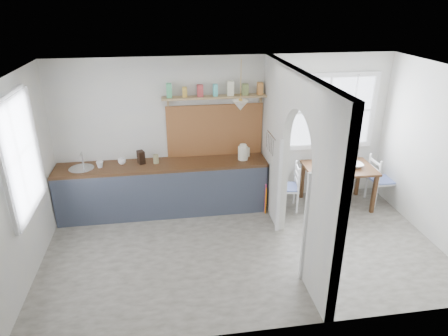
{
  "coord_description": "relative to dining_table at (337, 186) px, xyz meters",
  "views": [
    {
      "loc": [
        -1.04,
        -4.9,
        3.49
      ],
      "look_at": [
        -0.22,
        0.46,
        1.12
      ],
      "focal_mm": 32.0,
      "sensor_mm": 36.0,
      "label": 1
    }
  ],
  "objects": [
    {
      "name": "floor",
      "position": [
        -1.91,
        -1.08,
        -0.37
      ],
      "size": [
        5.8,
        3.2,
        0.01
      ],
      "primitive_type": "cube",
      "color": "#9C988D",
      "rests_on": "ground"
    },
    {
      "name": "ceiling",
      "position": [
        -1.91,
        -1.08,
        2.23
      ],
      "size": [
        5.8,
        3.2,
        0.01
      ],
      "primitive_type": "cube",
      "color": "beige",
      "rests_on": "walls"
    },
    {
      "name": "walls",
      "position": [
        -1.91,
        -1.08,
        0.93
      ],
      "size": [
        5.81,
        3.21,
        2.6
      ],
      "color": "beige",
      "rests_on": "floor"
    },
    {
      "name": "partition",
      "position": [
        -1.21,
        -1.02,
        1.08
      ],
      "size": [
        0.12,
        3.2,
        2.6
      ],
      "color": "beige",
      "rests_on": "floor"
    },
    {
      "name": "kitchen_window",
      "position": [
        -4.78,
        -1.08,
        1.28
      ],
      "size": [
        0.1,
        1.16,
        1.5
      ],
      "primitive_type": null,
      "color": "white",
      "rests_on": "walls"
    },
    {
      "name": "nook_window",
      "position": [
        -0.11,
        0.48,
        1.23
      ],
      "size": [
        1.76,
        0.1,
        1.3
      ],
      "primitive_type": null,
      "color": "white",
      "rests_on": "walls"
    },
    {
      "name": "counter",
      "position": [
        -3.04,
        0.25,
        0.09
      ],
      "size": [
        3.5,
        0.6,
        0.9
      ],
      "color": "#57331A",
      "rests_on": "floor"
    },
    {
      "name": "sink",
      "position": [
        -4.34,
        0.22,
        0.52
      ],
      "size": [
        0.4,
        0.4,
        0.02
      ],
      "primitive_type": "cylinder",
      "color": "silver",
      "rests_on": "counter"
    },
    {
      "name": "backsplash",
      "position": [
        -2.11,
        0.5,
        0.98
      ],
      "size": [
        1.65,
        0.03,
        0.9
      ],
      "primitive_type": "cube",
      "color": "#955E37",
      "rests_on": "walls"
    },
    {
      "name": "shelf",
      "position": [
        -2.11,
        0.41,
        1.63
      ],
      "size": [
        1.75,
        0.2,
        0.21
      ],
      "color": "tan",
      "rests_on": "walls"
    },
    {
      "name": "pendant_lamp",
      "position": [
        -1.76,
        0.07,
        1.51
      ],
      "size": [
        0.26,
        0.26,
        0.16
      ],
      "primitive_type": "cone",
      "color": "white",
      "rests_on": "ceiling"
    },
    {
      "name": "utensil_rail",
      "position": [
        -1.3,
        -0.18,
        1.08
      ],
      "size": [
        0.02,
        0.5,
        0.02
      ],
      "primitive_type": "cylinder",
      "rotation": [
        1.57,
        0.0,
        0.0
      ],
      "color": "silver",
      "rests_on": "partition"
    },
    {
      "name": "dining_table",
      "position": [
        0.0,
        0.0,
        0.0
      ],
      "size": [
        1.22,
        0.85,
        0.74
      ],
      "primitive_type": null,
      "rotation": [
        0.0,
        0.0,
        -0.05
      ],
      "color": "#57331A",
      "rests_on": "floor"
    },
    {
      "name": "chair_left",
      "position": [
        -0.93,
        0.0,
        0.05
      ],
      "size": [
        0.44,
        0.44,
        0.84
      ],
      "primitive_type": null,
      "rotation": [
        0.0,
        0.0,
        -1.73
      ],
      "color": "silver",
      "rests_on": "floor"
    },
    {
      "name": "chair_right",
      "position": [
        0.84,
        -0.02,
        0.07
      ],
      "size": [
        0.4,
        0.4,
        0.88
      ],
      "primitive_type": null,
      "rotation": [
        0.0,
        0.0,
        1.57
      ],
      "color": "silver",
      "rests_on": "floor"
    },
    {
      "name": "kettle",
      "position": [
        -1.67,
        0.21,
        0.67
      ],
      "size": [
        0.28,
        0.25,
        0.27
      ],
      "primitive_type": null,
      "rotation": [
        0.0,
        0.0,
        -0.39
      ],
      "color": "white",
      "rests_on": "counter"
    },
    {
      "name": "mug_a",
      "position": [
        -4.04,
        0.22,
        0.58
      ],
      "size": [
        0.13,
        0.13,
        0.11
      ],
      "primitive_type": "imported",
      "rotation": [
        0.0,
        0.0,
        0.2
      ],
      "color": "silver",
      "rests_on": "counter"
    },
    {
      "name": "mug_b",
      "position": [
        -3.7,
        0.31,
        0.58
      ],
      "size": [
        0.15,
        0.15,
        0.1
      ],
      "primitive_type": "imported",
      "rotation": [
        0.0,
        0.0,
        -0.18
      ],
      "color": "white",
      "rests_on": "counter"
    },
    {
      "name": "knife_block",
      "position": [
        -3.38,
        0.3,
        0.64
      ],
      "size": [
        0.14,
        0.17,
        0.22
      ],
      "primitive_type": "cube",
      "rotation": [
        0.0,
        0.0,
        0.39
      ],
      "color": "black",
      "rests_on": "counter"
    },
    {
      "name": "jar",
      "position": [
        -3.14,
        0.27,
        0.6
      ],
      "size": [
        0.12,
        0.12,
        0.15
      ],
      "primitive_type": "cylinder",
      "rotation": [
        0.0,
        0.0,
        -0.43
      ],
      "color": "#868056",
      "rests_on": "counter"
    },
    {
      "name": "towel_magenta",
      "position": [
        -1.33,
        -0.1,
        -0.1
      ],
      "size": [
        0.02,
        0.03,
        0.54
      ],
      "primitive_type": "cube",
      "color": "#C2356D",
      "rests_on": "counter"
    },
    {
      "name": "towel_orange",
      "position": [
        -1.33,
        -0.13,
        -0.12
      ],
      "size": [
        0.02,
        0.03,
        0.48
      ],
      "primitive_type": "cube",
      "color": "orange",
      "rests_on": "counter"
    },
    {
      "name": "bowl",
      "position": [
        0.27,
        -0.04,
        0.4
      ],
      "size": [
        0.27,
        0.27,
        0.07
      ],
      "primitive_type": "imported",
      "rotation": [
        0.0,
        0.0,
        -0.02
      ],
      "color": "white",
      "rests_on": "dining_table"
    },
    {
      "name": "table_cup",
      "position": [
        -0.21,
        -0.14,
        0.42
      ],
      "size": [
        0.13,
        0.13,
        0.1
      ],
      "primitive_type": "imported",
      "rotation": [
        0.0,
        0.0,
        0.36
      ],
      "color": "#5A8952",
      "rests_on": "dining_table"
    },
    {
      "name": "plate",
      "position": [
        -0.31,
        -0.03,
        0.38
      ],
      "size": [
        0.23,
        0.23,
        0.02
      ],
      "primitive_type": "cylinder",
      "rotation": [
        0.0,
        0.0,
        0.34
      ],
      "color": "black",
      "rests_on": "dining_table"
    },
    {
      "name": "vase",
      "position": [
        -0.02,
        0.25,
        0.47
      ],
      "size": [
        0.25,
        0.25,
        0.2
      ],
      "primitive_type": "imported",
      "rotation": [
        0.0,
        0.0,
        0.31
      ],
      "color": "#634273",
      "rests_on": "dining_table"
    }
  ]
}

